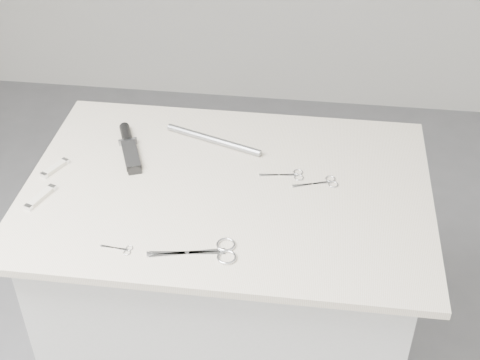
# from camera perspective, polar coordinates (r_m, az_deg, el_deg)

# --- Properties ---
(plinth) EXTENTS (0.90, 0.60, 0.90)m
(plinth) POSITION_cam_1_polar(r_m,az_deg,el_deg) (1.97, -0.93, -11.34)
(plinth) COLOR silver
(plinth) RESTS_ON ground
(display_board) EXTENTS (1.00, 0.70, 0.02)m
(display_board) POSITION_cam_1_polar(r_m,az_deg,el_deg) (1.66, -1.08, -0.79)
(display_board) COLOR beige
(display_board) RESTS_ON plinth
(large_shears) EXTENTS (0.19, 0.09, 0.01)m
(large_shears) POSITION_cam_1_polar(r_m,az_deg,el_deg) (1.47, -2.38, -6.13)
(large_shears) COLOR silver
(large_shears) RESTS_ON display_board
(embroidery_scissors_a) EXTENTS (0.11, 0.06, 0.00)m
(embroidery_scissors_a) POSITION_cam_1_polar(r_m,az_deg,el_deg) (1.67, 7.09, -0.23)
(embroidery_scissors_a) COLOR silver
(embroidery_scissors_a) RESTS_ON display_board
(embroidery_scissors_b) EXTENTS (0.11, 0.05, 0.00)m
(embroidery_scissors_b) POSITION_cam_1_polar(r_m,az_deg,el_deg) (1.69, 4.25, 0.43)
(embroidery_scissors_b) COLOR silver
(embroidery_scissors_b) RESTS_ON display_board
(tiny_scissors) EXTENTS (0.07, 0.03, 0.00)m
(tiny_scissors) POSITION_cam_1_polar(r_m,az_deg,el_deg) (1.50, -10.14, -5.82)
(tiny_scissors) COLOR silver
(tiny_scissors) RESTS_ON display_board
(sheathed_knife) EXTENTS (0.11, 0.20, 0.03)m
(sheathed_knife) POSITION_cam_1_polar(r_m,az_deg,el_deg) (1.80, -9.47, 2.92)
(sheathed_knife) COLOR black
(sheathed_knife) RESTS_ON display_board
(pocket_knife_a) EXTENTS (0.05, 0.08, 0.01)m
(pocket_knife_a) POSITION_cam_1_polar(r_m,az_deg,el_deg) (1.76, -15.51, 0.99)
(pocket_knife_a) COLOR beige
(pocket_knife_a) RESTS_ON display_board
(pocket_knife_b) EXTENTS (0.05, 0.10, 0.01)m
(pocket_knife_b) POSITION_cam_1_polar(r_m,az_deg,el_deg) (1.68, -16.67, -1.40)
(pocket_knife_b) COLOR beige
(pocket_knife_b) RESTS_ON display_board
(metal_rail) EXTENTS (0.27, 0.11, 0.02)m
(metal_rail) POSITION_cam_1_polar(r_m,az_deg,el_deg) (1.80, -2.28, 3.45)
(metal_rail) COLOR #919499
(metal_rail) RESTS_ON display_board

